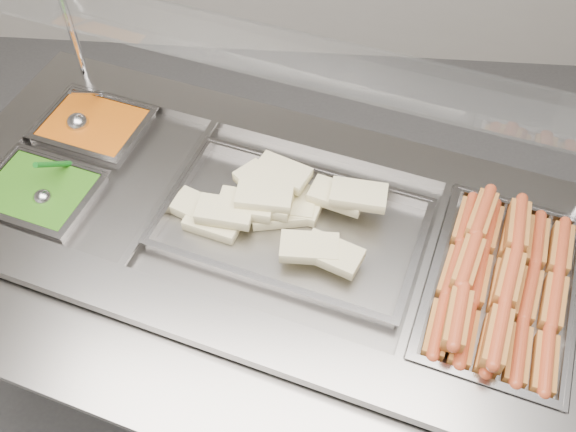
# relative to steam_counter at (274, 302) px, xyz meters

# --- Properties ---
(steam_counter) EXTENTS (2.24, 1.45, 0.99)m
(steam_counter) POSITION_rel_steam_counter_xyz_m (0.00, 0.00, 0.00)
(steam_counter) COLOR slate
(steam_counter) RESTS_ON ground
(tray_rail) EXTENTS (1.98, 0.92, 0.06)m
(tray_rail) POSITION_rel_steam_counter_xyz_m (-0.16, -0.54, 0.44)
(tray_rail) COLOR gray
(tray_rail) RESTS_ON steam_counter
(sneeze_guard) EXTENTS (1.83, 0.81, 0.48)m
(sneeze_guard) POSITION_rel_steam_counter_xyz_m (0.07, 0.23, 0.90)
(sneeze_guard) COLOR silver
(sneeze_guard) RESTS_ON steam_counter
(pan_hotdogs) EXTENTS (0.53, 0.68, 0.11)m
(pan_hotdogs) POSITION_rel_steam_counter_xyz_m (0.66, -0.19, 0.45)
(pan_hotdogs) COLOR gray
(pan_hotdogs) RESTS_ON steam_counter
(pan_wraps) EXTENTS (0.84, 0.63, 0.08)m
(pan_wraps) POSITION_rel_steam_counter_xyz_m (0.06, -0.02, 0.47)
(pan_wraps) COLOR gray
(pan_wraps) RESTS_ON steam_counter
(pan_beans) EXTENTS (0.39, 0.34, 0.11)m
(pan_beans) POSITION_rel_steam_counter_xyz_m (-0.64, 0.35, 0.45)
(pan_beans) COLOR gray
(pan_beans) RESTS_ON steam_counter
(pan_peas) EXTENTS (0.39, 0.34, 0.11)m
(pan_peas) POSITION_rel_steam_counter_xyz_m (-0.73, 0.04, 0.45)
(pan_peas) COLOR gray
(pan_peas) RESTS_ON steam_counter
(hotdogs_in_buns) EXTENTS (0.47, 0.63, 0.13)m
(hotdogs_in_buns) POSITION_rel_steam_counter_xyz_m (0.65, -0.19, 0.50)
(hotdogs_in_buns) COLOR #A56322
(hotdogs_in_buns) RESTS_ON pan_hotdogs
(tortilla_wraps) EXTENTS (0.66, 0.42, 0.11)m
(tortilla_wraps) POSITION_rel_steam_counter_xyz_m (0.02, 0.03, 0.51)
(tortilla_wraps) COLOR #CDC089
(tortilla_wraps) RESTS_ON pan_wraps
(ladle) EXTENTS (0.09, 0.20, 0.17)m
(ladle) POSITION_rel_steam_counter_xyz_m (-0.68, 0.35, 0.50)
(ladle) COLOR #B4B5B9
(ladle) RESTS_ON pan_beans
(serving_spoon) EXTENTS (0.08, 0.19, 0.16)m
(serving_spoon) POSITION_rel_steam_counter_xyz_m (-0.69, 0.03, 0.51)
(serving_spoon) COLOR #B4B5B9
(serving_spoon) RESTS_ON pan_peas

